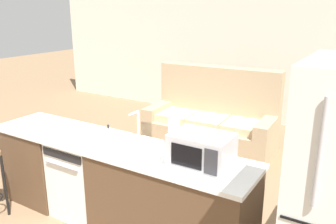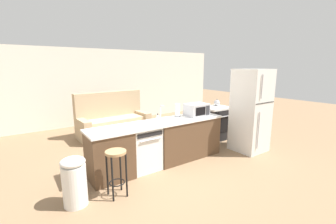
# 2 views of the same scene
# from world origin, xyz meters

# --- Properties ---
(ground_plane) EXTENTS (24.00, 24.00, 0.00)m
(ground_plane) POSITION_xyz_m (0.00, 0.00, 0.00)
(ground_plane) COLOR #896B4C
(wall_back) EXTENTS (10.00, 0.06, 2.60)m
(wall_back) POSITION_xyz_m (0.30, 4.20, 1.30)
(wall_back) COLOR silver
(wall_back) RESTS_ON ground_plane
(kitchen_counter) EXTENTS (2.94, 0.66, 0.90)m
(kitchen_counter) POSITION_xyz_m (0.24, 0.00, 0.42)
(kitchen_counter) COLOR brown
(kitchen_counter) RESTS_ON ground_plane
(dishwasher) EXTENTS (0.58, 0.61, 0.84)m
(dishwasher) POSITION_xyz_m (-0.25, -0.00, 0.42)
(dishwasher) COLOR white
(dishwasher) RESTS_ON ground_plane
(stove_range) EXTENTS (0.76, 0.68, 0.90)m
(stove_range) POSITION_xyz_m (2.35, 0.55, 0.45)
(stove_range) COLOR black
(stove_range) RESTS_ON ground_plane
(refrigerator) EXTENTS (0.72, 0.73, 1.94)m
(refrigerator) POSITION_xyz_m (2.35, -0.55, 0.97)
(refrigerator) COLOR silver
(refrigerator) RESTS_ON ground_plane
(microwave) EXTENTS (0.50, 0.37, 0.28)m
(microwave) POSITION_xyz_m (1.13, -0.00, 1.04)
(microwave) COLOR #B7B7BC
(microwave) RESTS_ON kitchen_counter
(sink_faucet) EXTENTS (0.07, 0.18, 0.30)m
(sink_faucet) POSITION_xyz_m (0.31, 0.21, 1.03)
(sink_faucet) COLOR silver
(sink_faucet) RESTS_ON kitchen_counter
(paper_towel_roll) EXTENTS (0.14, 0.14, 0.28)m
(paper_towel_roll) POSITION_xyz_m (0.74, 0.20, 1.04)
(paper_towel_roll) COLOR #4C4C51
(paper_towel_roll) RESTS_ON kitchen_counter
(soap_bottle) EXTENTS (0.06, 0.06, 0.18)m
(soap_bottle) POSITION_xyz_m (0.11, 0.01, 0.97)
(soap_bottle) COLOR silver
(soap_bottle) RESTS_ON kitchen_counter
(kettle) EXTENTS (0.21, 0.17, 0.19)m
(kettle) POSITION_xyz_m (2.52, 0.68, 0.99)
(kettle) COLOR #B2B2B7
(kettle) RESTS_ON stove_range
(bar_stool) EXTENTS (0.32, 0.32, 0.74)m
(bar_stool) POSITION_xyz_m (-1.05, -0.62, 0.54)
(bar_stool) COLOR tan
(bar_stool) RESTS_ON ground_plane
(trash_bin) EXTENTS (0.35, 0.35, 0.74)m
(trash_bin) POSITION_xyz_m (-1.64, -0.50, 0.38)
(trash_bin) COLOR white
(trash_bin) RESTS_ON ground_plane
(couch) EXTENTS (2.04, 1.00, 1.27)m
(couch) POSITION_xyz_m (0.10, 2.49, 0.39)
(couch) COLOR tan
(couch) RESTS_ON ground_plane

